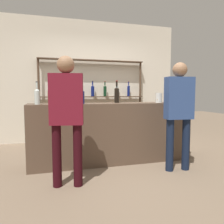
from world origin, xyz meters
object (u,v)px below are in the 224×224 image
(counter_bottle_2, at_px, (50,95))
(cork_jar, at_px, (159,98))
(customer_right, at_px, (179,107))
(counter_bottle_3, at_px, (37,96))
(counter_bottle_0, at_px, (117,94))
(customer_left, at_px, (67,110))
(counter_bottle_1, at_px, (82,96))
(wine_glass, at_px, (68,96))

(counter_bottle_2, xyz_separation_m, cork_jar, (1.74, -0.12, -0.05))
(counter_bottle_2, height_order, customer_right, customer_right)
(counter_bottle_3, bearing_deg, counter_bottle_0, 8.46)
(counter_bottle_0, bearing_deg, customer_right, -44.57)
(counter_bottle_0, xyz_separation_m, customer_left, (-0.87, -0.83, -0.18))
(counter_bottle_0, distance_m, counter_bottle_1, 0.64)
(counter_bottle_1, distance_m, counter_bottle_3, 0.62)
(counter_bottle_1, xyz_separation_m, customer_left, (-0.26, -0.62, -0.16))
(counter_bottle_2, bearing_deg, counter_bottle_3, -136.66)
(customer_left, bearing_deg, counter_bottle_2, 22.97)
(counter_bottle_2, distance_m, customer_right, 1.90)
(wine_glass, bearing_deg, counter_bottle_0, -3.38)
(counter_bottle_1, distance_m, counter_bottle_2, 0.48)
(customer_left, xyz_separation_m, customer_right, (1.58, 0.13, -0.00))
(counter_bottle_1, bearing_deg, counter_bottle_3, 177.59)
(counter_bottle_0, xyz_separation_m, customer_right, (0.71, -0.70, -0.18))
(wine_glass, relative_size, cork_jar, 0.95)
(wine_glass, bearing_deg, counter_bottle_1, -54.42)
(counter_bottle_3, bearing_deg, customer_right, -15.00)
(counter_bottle_1, relative_size, customer_left, 0.20)
(cork_jar, bearing_deg, customer_right, -87.88)
(counter_bottle_2, height_order, wine_glass, counter_bottle_2)
(counter_bottle_3, distance_m, customer_right, 2.02)
(counter_bottle_3, relative_size, wine_glass, 2.07)
(cork_jar, bearing_deg, counter_bottle_1, -176.71)
(cork_jar, bearing_deg, counter_bottle_3, -178.56)
(customer_right, bearing_deg, counter_bottle_0, 50.19)
(counter_bottle_0, relative_size, cork_jar, 2.23)
(counter_bottle_2, relative_size, customer_right, 0.22)
(wine_glass, distance_m, cork_jar, 1.49)
(counter_bottle_3, distance_m, wine_glass, 0.50)
(wine_glass, bearing_deg, customer_left, -95.17)
(counter_bottle_1, height_order, customer_right, customer_right)
(counter_bottle_3, distance_m, customer_left, 0.76)
(counter_bottle_0, height_order, wine_glass, counter_bottle_0)
(counter_bottle_0, height_order, customer_left, customer_left)
(counter_bottle_1, xyz_separation_m, counter_bottle_3, (-0.62, 0.03, 0.00))
(counter_bottle_2, bearing_deg, counter_bottle_1, -24.03)
(cork_jar, bearing_deg, customer_left, -155.96)
(customer_left, bearing_deg, counter_bottle_0, -35.69)
(customer_left, relative_size, customer_right, 1.00)
(wine_glass, distance_m, customer_right, 1.68)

